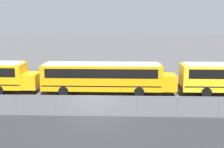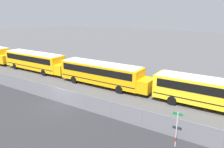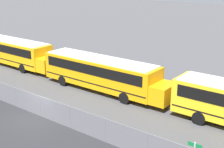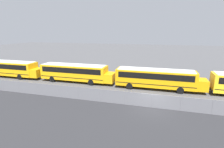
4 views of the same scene
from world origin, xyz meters
name	(u,v)px [view 4 (image 4 of 4)]	position (x,y,z in m)	size (l,w,h in m)	color
ground_plane	(152,107)	(0.00, 0.00, 0.00)	(200.00, 200.00, 0.00)	#4C4C4F
road_strip	(147,137)	(0.00, -6.00, 0.00)	(113.88, 12.00, 0.01)	#2B2B2D
fence	(152,101)	(0.00, 0.00, 0.83)	(79.95, 0.07, 1.63)	#9EA0A5
school_bus_0	(9,68)	(-26.89, 6.81, 1.80)	(13.03, 2.62, 3.02)	#EDA80F
school_bus_1	(75,72)	(-13.24, 7.12, 1.80)	(13.03, 2.62, 3.02)	#EDA80F
school_bus_2	(157,78)	(0.24, 6.91, 1.80)	(13.03, 2.62, 3.02)	orange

